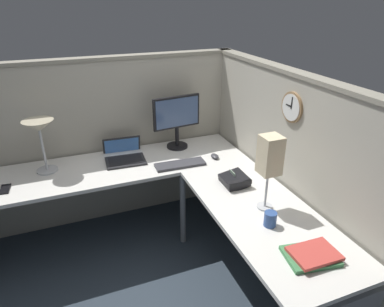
% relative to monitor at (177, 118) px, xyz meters
% --- Properties ---
extents(ground_plane, '(6.80, 6.80, 0.00)m').
position_rel_monitor_xyz_m(ground_plane, '(-0.28, -0.64, -1.02)').
color(ground_plane, '#2D3842').
extents(cubicle_wall_back, '(2.57, 0.12, 1.58)m').
position_rel_monitor_xyz_m(cubicle_wall_back, '(-0.65, 0.23, -0.23)').
color(cubicle_wall_back, '#A8A393').
rests_on(cubicle_wall_back, ground).
extents(cubicle_wall_right, '(0.12, 2.37, 1.58)m').
position_rel_monitor_xyz_m(cubicle_wall_right, '(0.59, -0.90, -0.23)').
color(cubicle_wall_right, '#A8A393').
rests_on(cubicle_wall_right, ground).
extents(desk, '(2.35, 2.15, 0.73)m').
position_rel_monitor_xyz_m(desk, '(-0.43, -0.69, -0.39)').
color(desk, silver).
rests_on(desk, ground).
extents(monitor, '(0.46, 0.20, 0.50)m').
position_rel_monitor_xyz_m(monitor, '(0.00, 0.00, 0.00)').
color(monitor, black).
rests_on(monitor, desk).
extents(laptop, '(0.36, 0.40, 0.22)m').
position_rel_monitor_xyz_m(laptop, '(-0.52, -0.04, -0.27)').
color(laptop, '#232326').
rests_on(laptop, desk).
extents(keyboard, '(0.44, 0.16, 0.02)m').
position_rel_monitor_xyz_m(keyboard, '(-0.11, -0.38, -0.28)').
color(keyboard, '#38383D').
rests_on(keyboard, desk).
extents(computer_mouse, '(0.06, 0.10, 0.03)m').
position_rel_monitor_xyz_m(computer_mouse, '(0.23, -0.35, -0.28)').
color(computer_mouse, '#38383D').
rests_on(computer_mouse, desk).
extents(desk_lamp_dome, '(0.24, 0.24, 0.44)m').
position_rel_monitor_xyz_m(desk_lamp_dome, '(-1.17, -0.07, 0.07)').
color(desk_lamp_dome, '#B7BABF').
rests_on(desk_lamp_dome, desk).
extents(cell_phone, '(0.08, 0.15, 0.01)m').
position_rel_monitor_xyz_m(cell_phone, '(-1.47, -0.27, -0.29)').
color(cell_phone, black).
rests_on(cell_phone, desk).
extents(office_phone, '(0.19, 0.21, 0.11)m').
position_rel_monitor_xyz_m(office_phone, '(0.17, -0.84, -0.26)').
color(office_phone, black).
rests_on(office_phone, desk).
extents(book_stack, '(0.31, 0.25, 0.04)m').
position_rel_monitor_xyz_m(book_stack, '(0.19, -1.71, -0.27)').
color(book_stack, '#3F7F4C').
rests_on(book_stack, desk).
extents(desk_lamp_paper, '(0.13, 0.13, 0.53)m').
position_rel_monitor_xyz_m(desk_lamp_paper, '(0.22, -1.19, 0.09)').
color(desk_lamp_paper, '#B7BABF').
rests_on(desk_lamp_paper, desk).
extents(coffee_mug, '(0.08, 0.08, 0.10)m').
position_rel_monitor_xyz_m(coffee_mug, '(0.14, -1.37, -0.25)').
color(coffee_mug, '#2D4C8C').
rests_on(coffee_mug, desk).
extents(wall_clock, '(0.04, 0.22, 0.22)m').
position_rel_monitor_xyz_m(wall_clock, '(0.53, -0.96, 0.32)').
color(wall_clock, olive).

